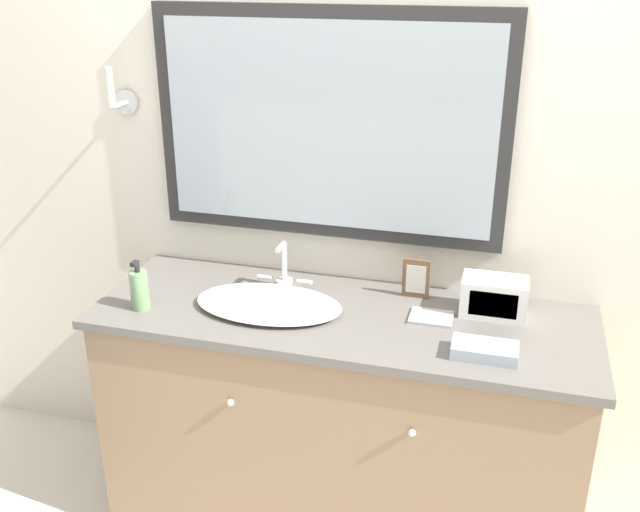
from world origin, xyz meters
The scene contains 8 objects.
wall_back centered at (0.00, 0.63, 1.28)m, with size 8.00×0.18×2.55m.
vanity_counter centered at (0.00, 0.31, 0.45)m, with size 1.67×0.59×0.89m.
sink_basin centered at (-0.25, 0.29, 0.91)m, with size 0.51×0.36×0.18m.
soap_bottle centered at (-0.66, 0.17, 0.96)m, with size 0.06×0.06×0.18m.
appliance_box centered at (0.49, 0.45, 0.96)m, with size 0.21×0.13×0.13m.
picture_frame centered at (0.22, 0.50, 0.96)m, with size 0.09×0.01×0.14m.
hand_towel_near_sink centered at (0.48, 0.16, 0.91)m, with size 0.19×0.11×0.04m.
metal_tray centered at (0.29, 0.36, 0.90)m, with size 0.14×0.11×0.01m.
Camera 1 is at (0.50, -1.74, 2.00)m, focal length 40.00 mm.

